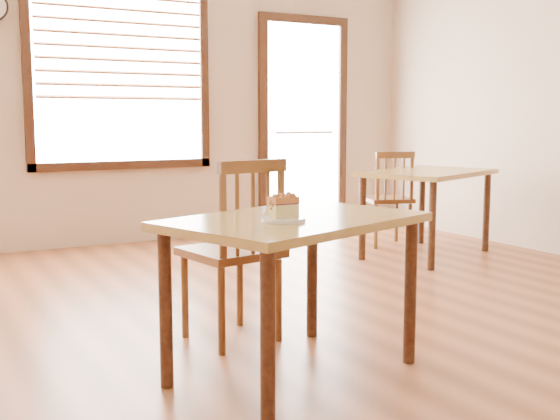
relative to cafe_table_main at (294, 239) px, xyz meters
name	(u,v)px	position (x,y,z in m)	size (l,w,h in m)	color
ground	(314,384)	(0.02, -0.15, -0.65)	(8.00, 8.00, 0.00)	brown
window_right	(120,53)	(0.32, 3.82, 1.16)	(1.76, 0.10, 1.96)	white
entry_door	(303,119)	(2.32, 3.82, 0.55)	(1.08, 0.06, 2.29)	white
cafe_table_main	(294,239)	(0.00, 0.00, 0.00)	(1.33, 1.09, 0.75)	olive
cafe_chair_main	(236,249)	(-0.03, 0.58, -0.14)	(0.52, 0.52, 1.00)	brown
cafe_table_second	(427,182)	(2.47, 1.96, 0.00)	(1.40, 1.17, 0.75)	olive
cafe_chair_second	(389,198)	(2.46, 2.49, -0.19)	(0.51, 0.51, 0.91)	brown
plate	(283,220)	(-0.11, -0.10, 0.11)	(0.20, 0.20, 0.02)	white
cake_slice	(283,205)	(-0.11, -0.10, 0.17)	(0.13, 0.09, 0.11)	#D9CE7B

